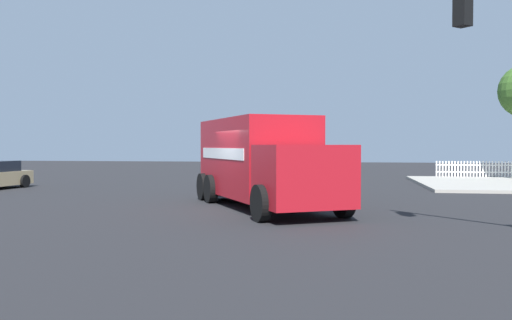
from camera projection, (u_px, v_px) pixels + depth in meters
The scene contains 3 objects.
ground_plane at pixel (245, 209), 17.43m from camera, with size 100.00×100.00×0.00m, color black.
delivery_truck at pixel (262, 161), 17.76m from camera, with size 5.95×7.96×2.93m.
picket_fence_run at pixel (497, 169), 32.60m from camera, with size 7.12×0.05×0.95m.
Camera 1 is at (-3.06, 17.11, 2.03)m, focal length 38.09 mm.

